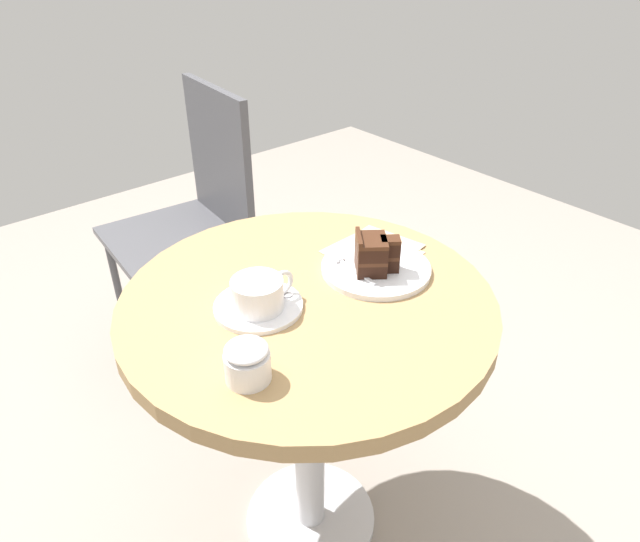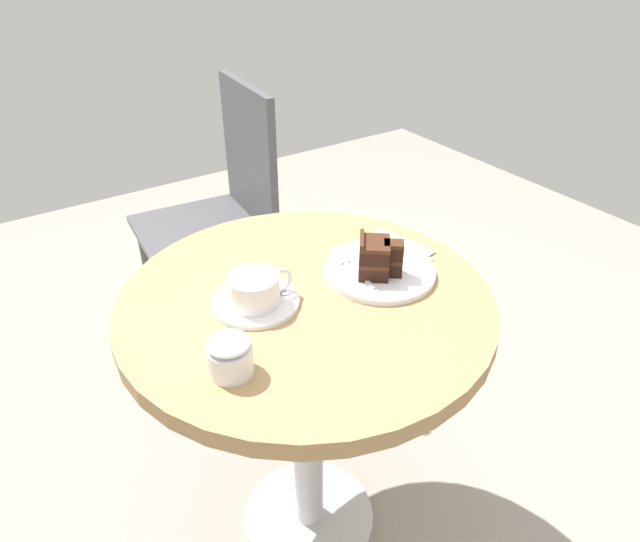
# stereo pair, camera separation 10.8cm
# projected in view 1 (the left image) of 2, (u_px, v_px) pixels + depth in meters

# --- Properties ---
(ground_plane) EXTENTS (4.40, 4.40, 0.01)m
(ground_plane) POSITION_uv_depth(u_px,v_px,m) (311.00, 520.00, 1.45)
(ground_plane) COLOR gray
(ground_plane) RESTS_ON ground
(cafe_table) EXTENTS (0.72, 0.72, 0.69)m
(cafe_table) POSITION_uv_depth(u_px,v_px,m) (308.00, 345.00, 1.14)
(cafe_table) COLOR #A37F51
(cafe_table) RESTS_ON ground
(saucer) EXTENTS (0.16, 0.16, 0.01)m
(saucer) POSITION_uv_depth(u_px,v_px,m) (258.00, 306.00, 1.05)
(saucer) COLOR white
(saucer) RESTS_ON cafe_table
(coffee_cup) EXTENTS (0.13, 0.09, 0.06)m
(coffee_cup) POSITION_uv_depth(u_px,v_px,m) (259.00, 293.00, 1.02)
(coffee_cup) COLOR white
(coffee_cup) RESTS_ON saucer
(teaspoon) EXTENTS (0.06, 0.08, 0.00)m
(teaspoon) POSITION_uv_depth(u_px,v_px,m) (275.00, 293.00, 1.07)
(teaspoon) COLOR silver
(teaspoon) RESTS_ON saucer
(cake_plate) EXTENTS (0.22, 0.22, 0.01)m
(cake_plate) POSITION_uv_depth(u_px,v_px,m) (376.00, 268.00, 1.15)
(cake_plate) COLOR white
(cake_plate) RESTS_ON cafe_table
(cake_slice) EXTENTS (0.10, 0.09, 0.08)m
(cake_slice) POSITION_uv_depth(u_px,v_px,m) (374.00, 254.00, 1.12)
(cake_slice) COLOR black
(cake_slice) RESTS_ON cake_plate
(fork) EXTENTS (0.02, 0.14, 0.00)m
(fork) POSITION_uv_depth(u_px,v_px,m) (346.00, 265.00, 1.15)
(fork) COLOR silver
(fork) RESTS_ON cake_plate
(napkin) EXTENTS (0.19, 0.18, 0.00)m
(napkin) POSITION_uv_depth(u_px,v_px,m) (375.00, 250.00, 1.22)
(napkin) COLOR beige
(napkin) RESTS_ON cafe_table
(cafe_chair) EXTENTS (0.41, 0.41, 0.89)m
(cafe_chair) POSITION_uv_depth(u_px,v_px,m) (197.00, 209.00, 1.74)
(cafe_chair) COLOR #4C4C51
(cafe_chair) RESTS_ON ground
(sugar_pot) EXTENTS (0.07, 0.07, 0.07)m
(sugar_pot) POSITION_uv_depth(u_px,v_px,m) (247.00, 362.00, 0.87)
(sugar_pot) COLOR white
(sugar_pot) RESTS_ON cafe_table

